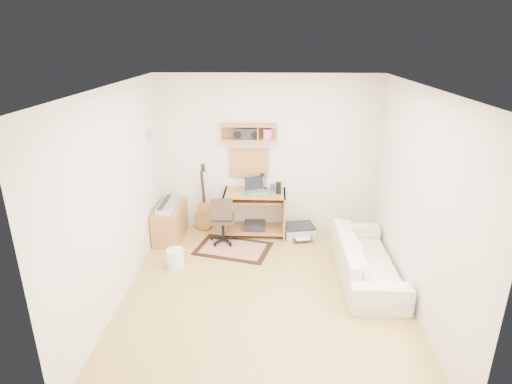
{
  "coord_description": "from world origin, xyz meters",
  "views": [
    {
      "loc": [
        0.07,
        -4.67,
        3.11
      ],
      "look_at": [
        -0.15,
        1.05,
        1.0
      ],
      "focal_mm": 29.49,
      "sensor_mm": 36.0,
      "label": 1
    }
  ],
  "objects_px": {
    "printer": "(299,231)",
    "desk": "(255,213)",
    "cabinet": "(170,222)",
    "sofa": "(367,252)",
    "task_chair": "(223,219)"
  },
  "relations": [
    {
      "from": "desk",
      "to": "printer",
      "type": "relative_size",
      "value": 2.0
    },
    {
      "from": "sofa",
      "to": "printer",
      "type": "bearing_deg",
      "value": 34.4
    },
    {
      "from": "desk",
      "to": "sofa",
      "type": "distance_m",
      "value": 2.03
    },
    {
      "from": "desk",
      "to": "task_chair",
      "type": "relative_size",
      "value": 1.22
    },
    {
      "from": "task_chair",
      "to": "cabinet",
      "type": "relative_size",
      "value": 0.91
    },
    {
      "from": "printer",
      "to": "cabinet",
      "type": "bearing_deg",
      "value": 170.91
    },
    {
      "from": "desk",
      "to": "task_chair",
      "type": "height_order",
      "value": "task_chair"
    },
    {
      "from": "desk",
      "to": "sofa",
      "type": "xyz_separation_m",
      "value": [
        1.58,
        -1.28,
        -0.0
      ]
    },
    {
      "from": "desk",
      "to": "cabinet",
      "type": "bearing_deg",
      "value": -172.79
    },
    {
      "from": "cabinet",
      "to": "desk",
      "type": "bearing_deg",
      "value": 7.21
    },
    {
      "from": "cabinet",
      "to": "sofa",
      "type": "xyz_separation_m",
      "value": [
        2.96,
        -1.11,
        0.1
      ]
    },
    {
      "from": "task_chair",
      "to": "desk",
      "type": "bearing_deg",
      "value": 30.52
    },
    {
      "from": "desk",
      "to": "task_chair",
      "type": "xyz_separation_m",
      "value": [
        -0.49,
        -0.33,
        0.03
      ]
    },
    {
      "from": "task_chair",
      "to": "printer",
      "type": "distance_m",
      "value": 1.3
    },
    {
      "from": "printer",
      "to": "desk",
      "type": "bearing_deg",
      "value": 163.36
    }
  ]
}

